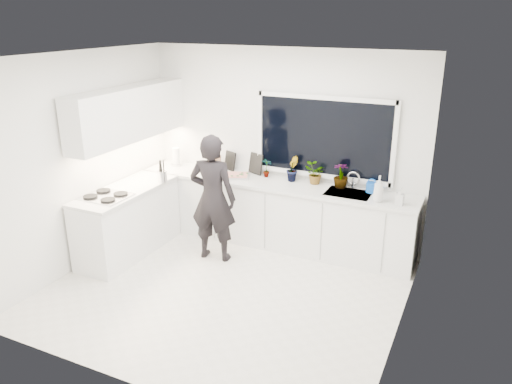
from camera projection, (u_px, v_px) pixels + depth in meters
The scene contains 25 objects.
floor at pixel (225, 291), 5.94m from camera, with size 4.00×3.50×0.02m, color beige.
wall_back at pixel (283, 147), 6.98m from camera, with size 4.00×0.02×2.70m, color white.
wall_left at pixel (82, 161), 6.28m from camera, with size 0.02×3.50×2.70m, color white.
wall_right at pixel (410, 212), 4.68m from camera, with size 0.02×3.50×2.70m, color white.
ceiling at pixel (219, 55), 5.02m from camera, with size 4.00×3.50×0.02m, color white.
window at pixel (324, 137), 6.64m from camera, with size 1.80×0.02×1.00m, color black.
base_cabinets_back at pixel (273, 214), 7.02m from camera, with size 3.92×0.58×0.88m, color white.
base_cabinets_left at pixel (128, 222), 6.75m from camera, with size 0.58×1.60×0.88m, color white.
countertop_back at pixel (273, 184), 6.86m from camera, with size 3.94×0.62×0.04m, color silver.
countertop_left at pixel (125, 190), 6.60m from camera, with size 0.62×1.60×0.04m, color silver.
upper_cabinets at pixel (129, 114), 6.62m from camera, with size 0.34×2.10×0.70m, color white.
sink at pixel (348, 197), 6.46m from camera, with size 0.58×0.42×0.14m, color silver.
faucet at pixel (353, 181), 6.57m from camera, with size 0.03×0.03×0.22m, color silver.
stovetop at pixel (106, 196), 6.30m from camera, with size 0.56×0.48×0.03m, color black.
person at pixel (213, 198), 6.46m from camera, with size 0.62×0.41×1.70m, color black.
pizza_tray at pixel (234, 176), 7.07m from camera, with size 0.42×0.31×0.03m, color silver.
pizza at pixel (234, 175), 7.06m from camera, with size 0.38×0.27×0.01m, color red.
watering_can at pixel (371, 187), 6.45m from camera, with size 0.14×0.14×0.13m, color blue.
paper_towel_roll at pixel (176, 157), 7.56m from camera, with size 0.11×0.11×0.26m, color white.
knife_block at pixel (216, 163), 7.34m from camera, with size 0.13×0.10×0.22m, color brown.
utensil_crock at pixel (162, 176), 6.83m from camera, with size 0.13×0.13×0.16m, color #B8B8BD.
picture_frame_large at pixel (230, 161), 7.34m from camera, with size 0.22×0.02×0.28m, color black.
picture_frame_small at pixel (256, 164), 7.17m from camera, with size 0.25×0.02×0.30m, color black.
herb_plants at pixel (312, 172), 6.74m from camera, with size 1.27×0.29×0.34m.
soap_bottles at pixel (384, 191), 6.07m from camera, with size 0.38×0.14×0.32m.
Camera 1 is at (2.54, -4.54, 3.12)m, focal length 35.00 mm.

